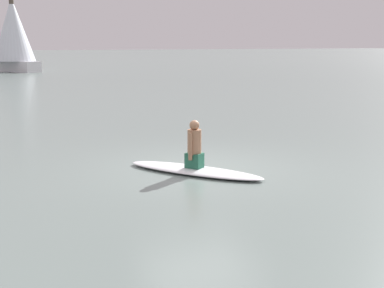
{
  "coord_description": "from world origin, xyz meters",
  "views": [
    {
      "loc": [
        5.06,
        9.9,
        2.67
      ],
      "look_at": [
        0.38,
        0.38,
        0.63
      ],
      "focal_mm": 49.27,
      "sensor_mm": 36.0,
      "label": 1
    }
  ],
  "objects": [
    {
      "name": "ground_plane",
      "position": [
        0.0,
        0.0,
        0.0
      ],
      "size": [
        400.0,
        400.0,
        0.0
      ],
      "primitive_type": "plane",
      "color": "slate"
    },
    {
      "name": "surfboard",
      "position": [
        0.31,
        0.34,
        0.06
      ],
      "size": [
        2.38,
        2.99,
        0.11
      ],
      "primitive_type": "ellipsoid",
      "rotation": [
        0.0,
        0.0,
        2.17
      ],
      "color": "white",
      "rests_on": "ground"
    },
    {
      "name": "person_paddler",
      "position": [
        0.31,
        0.34,
        0.57
      ],
      "size": [
        0.41,
        0.42,
        1.0
      ],
      "rotation": [
        0.0,
        0.0,
        2.17
      ],
      "color": "#26664C",
      "rests_on": "surfboard"
    },
    {
      "name": "sailboat_near_left",
      "position": [
        -2.1,
        -42.57,
        3.62
      ],
      "size": [
        5.26,
        5.62,
        7.67
      ],
      "rotation": [
        0.0,
        0.0,
        2.08
      ],
      "color": "silver",
      "rests_on": "ground"
    }
  ]
}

